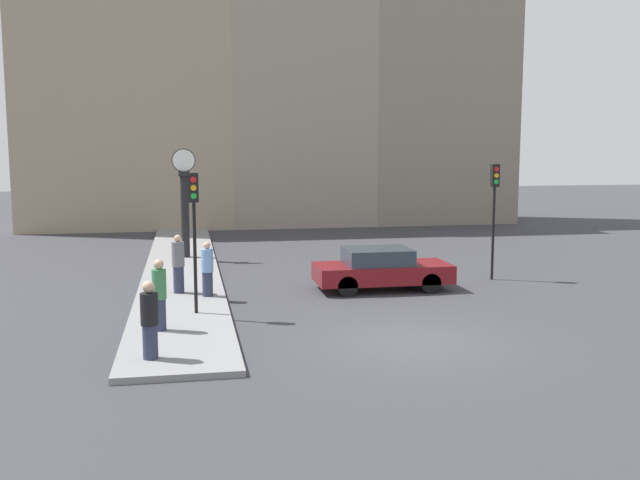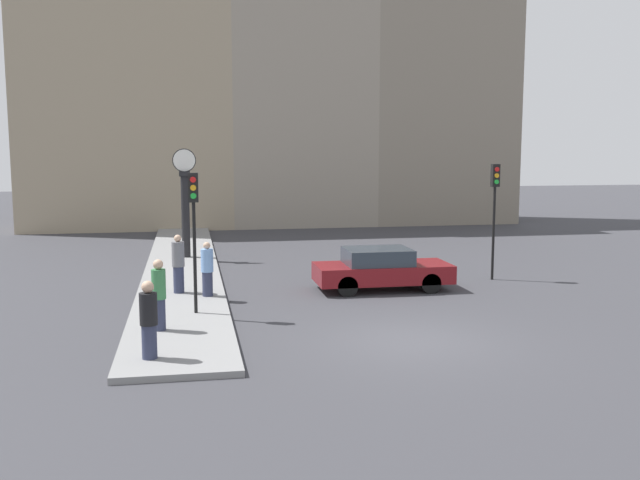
# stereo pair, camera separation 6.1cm
# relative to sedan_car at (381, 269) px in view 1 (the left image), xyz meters

# --- Properties ---
(ground_plane) EXTENTS (120.00, 120.00, 0.00)m
(ground_plane) POSITION_rel_sedan_car_xyz_m (-0.89, -5.86, -0.67)
(ground_plane) COLOR #38383D
(sidewalk_corner) EXTENTS (2.61, 25.44, 0.15)m
(sidewalk_corner) POSITION_rel_sedan_car_xyz_m (-6.23, 4.86, -0.60)
(sidewalk_corner) COLOR gray
(sidewalk_corner) RESTS_ON ground_plane
(building_row) EXTENTS (27.72, 5.00, 18.16)m
(building_row) POSITION_rel_sedan_car_xyz_m (-1.43, 19.54, 7.64)
(building_row) COLOR gray
(building_row) RESTS_ON ground_plane
(sedan_car) EXTENTS (4.25, 1.80, 1.33)m
(sedan_car) POSITION_rel_sedan_car_xyz_m (0.00, 0.00, 0.00)
(sedan_car) COLOR maroon
(sedan_car) RESTS_ON ground_plane
(traffic_light_near) EXTENTS (0.26, 0.24, 3.69)m
(traffic_light_near) POSITION_rel_sedan_car_xyz_m (-5.81, -2.73, 2.12)
(traffic_light_near) COLOR black
(traffic_light_near) RESTS_ON sidewalk_corner
(traffic_light_far) EXTENTS (0.26, 0.24, 3.92)m
(traffic_light_far) POSITION_rel_sedan_car_xyz_m (4.19, 1.00, 2.13)
(traffic_light_far) COLOR black
(traffic_light_far) RESTS_ON ground_plane
(street_clock) EXTENTS (0.92, 0.42, 4.27)m
(street_clock) POSITION_rel_sedan_car_xyz_m (-6.06, 7.02, 1.57)
(street_clock) COLOR black
(street_clock) RESTS_ON sidewalk_corner
(pedestrian_green_hoodie) EXTENTS (0.34, 0.34, 1.72)m
(pedestrian_green_hoodie) POSITION_rel_sedan_car_xyz_m (-6.68, -4.39, 0.34)
(pedestrian_green_hoodie) COLOR #2D334C
(pedestrian_green_hoodie) RESTS_ON sidewalk_corner
(pedestrian_blue_stripe) EXTENTS (0.36, 0.36, 1.60)m
(pedestrian_blue_stripe) POSITION_rel_sedan_car_xyz_m (-5.44, -0.63, 0.27)
(pedestrian_blue_stripe) COLOR #2D334C
(pedestrian_blue_stripe) RESTS_ON sidewalk_corner
(pedestrian_grey_jacket) EXTENTS (0.37, 0.37, 1.76)m
(pedestrian_grey_jacket) POSITION_rel_sedan_car_xyz_m (-6.28, 0.00, 0.35)
(pedestrian_grey_jacket) COLOR #2D334C
(pedestrian_grey_jacket) RESTS_ON sidewalk_corner
(pedestrian_black_jacket) EXTENTS (0.37, 0.37, 1.64)m
(pedestrian_black_jacket) POSITION_rel_sedan_car_xyz_m (-6.80, -6.69, 0.29)
(pedestrian_black_jacket) COLOR #2D334C
(pedestrian_black_jacket) RESTS_ON sidewalk_corner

